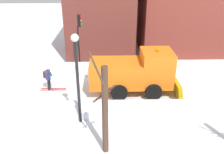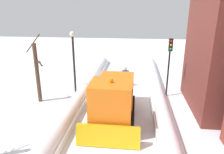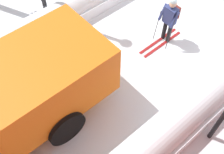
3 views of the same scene
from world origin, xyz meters
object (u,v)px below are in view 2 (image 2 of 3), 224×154
object	(u,v)px
plow_truck	(114,97)
traffic_light_pole	(170,57)
skier	(125,75)
street_lamp	(74,56)
bare_tree_near	(37,72)

from	to	relation	value
plow_truck	traffic_light_pole	size ratio (longest dim) A/B	1.33
skier	street_lamp	world-z (taller)	street_lamp
street_lamp	bare_tree_near	world-z (taller)	street_lamp
skier	bare_tree_near	xyz separation A→B (m)	(6.09, 3.93, 1.24)
bare_tree_near	traffic_light_pole	bearing A→B (deg)	-167.98
bare_tree_near	street_lamp	bearing A→B (deg)	-148.81
bare_tree_near	plow_truck	bearing A→B (deg)	160.85
plow_truck	bare_tree_near	world-z (taller)	bare_tree_near
skier	street_lamp	xyz separation A→B (m)	(3.79, 2.53, 2.19)
plow_truck	street_lamp	bearing A→B (deg)	-44.81
traffic_light_pole	plow_truck	bearing A→B (deg)	46.92
skier	traffic_light_pole	bearing A→B (deg)	150.19
street_lamp	bare_tree_near	bearing A→B (deg)	31.19
street_lamp	bare_tree_near	xyz separation A→B (m)	(2.31, 1.40, -0.94)
plow_truck	skier	size ratio (longest dim) A/B	3.31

